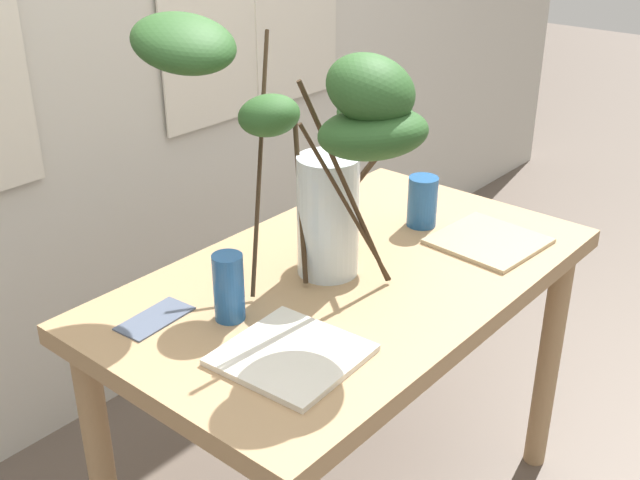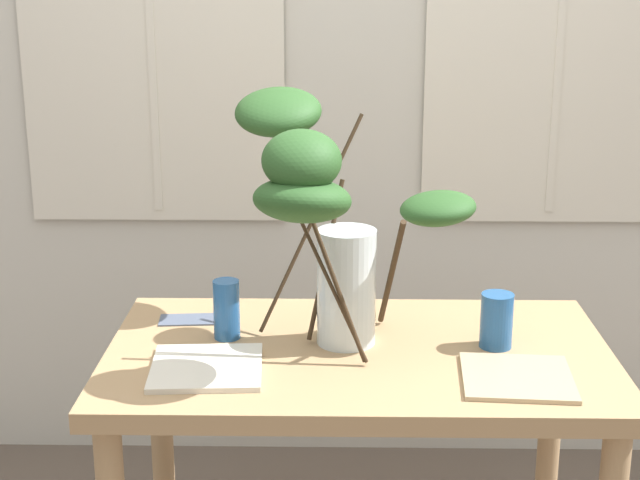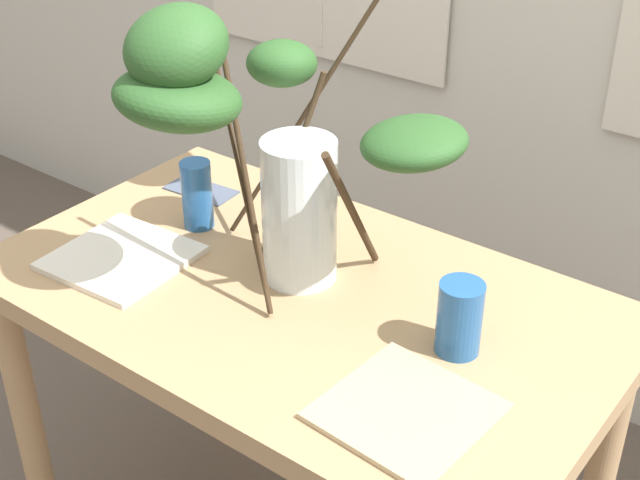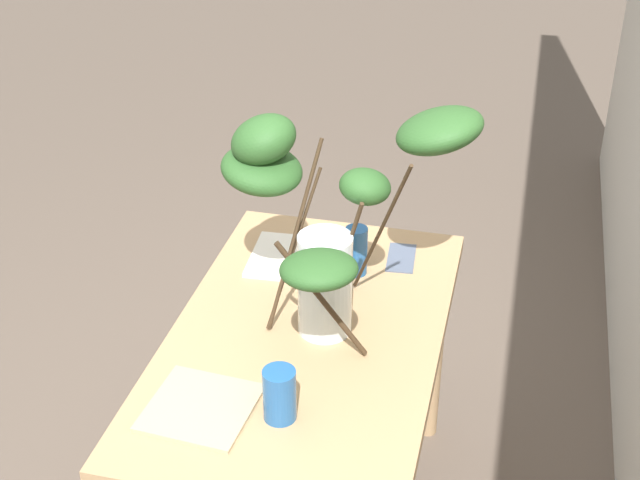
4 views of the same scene
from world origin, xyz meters
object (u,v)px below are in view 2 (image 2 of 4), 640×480
drinking_glass_blue_left (227,309)px  dining_table (358,390)px  drinking_glass_blue_right (497,321)px  plate_square_right (517,377)px  plate_square_left (207,368)px  vase_with_branches (325,205)px

drinking_glass_blue_left → dining_table: bearing=-11.8°
dining_table → drinking_glass_blue_left: drinking_glass_blue_left is taller
dining_table → drinking_glass_blue_right: drinking_glass_blue_right is taller
plate_square_right → dining_table: bearing=154.3°
drinking_glass_blue_left → drinking_glass_blue_right: 0.65m
drinking_glass_blue_right → plate_square_right: bearing=-84.3°
drinking_glass_blue_right → plate_square_left: size_ratio=0.54×
vase_with_branches → plate_square_left: bearing=-147.4°
plate_square_right → plate_square_left: bearing=176.8°
drinking_glass_blue_left → plate_square_left: drinking_glass_blue_left is taller
vase_with_branches → drinking_glass_blue_left: bearing=173.6°
dining_table → plate_square_left: bearing=-159.7°
dining_table → vase_with_branches: size_ratio=1.61×
vase_with_branches → drinking_glass_blue_left: 0.36m
plate_square_left → vase_with_branches: bearing=32.6°
drinking_glass_blue_right → plate_square_right: size_ratio=0.55×
dining_table → vase_with_branches: (-0.08, 0.04, 0.45)m
dining_table → drinking_glass_blue_right: bearing=3.8°
dining_table → plate_square_left: 0.38m
dining_table → drinking_glass_blue_right: size_ratio=9.02×
vase_with_branches → plate_square_right: 0.58m
vase_with_branches → drinking_glass_blue_right: size_ratio=5.60×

